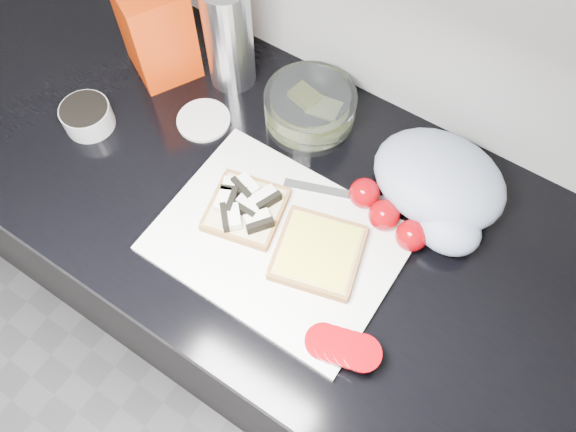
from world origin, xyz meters
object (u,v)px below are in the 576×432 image
object	(u,v)px
cutting_board	(278,241)
glass_bowl	(310,109)
steel_canister	(229,36)
bread_bag	(156,29)

from	to	relation	value
cutting_board	glass_bowl	distance (m)	0.27
cutting_board	steel_canister	distance (m)	0.40
glass_bowl	bread_bag	bearing A→B (deg)	-172.46
cutting_board	glass_bowl	size ratio (longest dim) A/B	2.31
bread_bag	steel_canister	xyz separation A→B (m)	(0.13, 0.05, 0.01)
cutting_board	steel_canister	size ratio (longest dim) A/B	1.83
cutting_board	steel_canister	world-z (taller)	steel_canister
bread_bag	steel_canister	bearing A→B (deg)	49.37
cutting_board	bread_bag	world-z (taller)	bread_bag
glass_bowl	steel_canister	distance (m)	0.20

